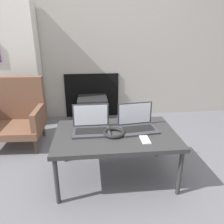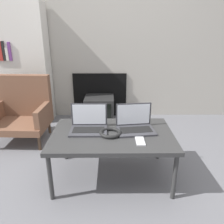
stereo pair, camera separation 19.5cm
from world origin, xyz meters
name	(u,v)px [view 2 (the right image)]	position (x,y,z in m)	size (l,w,h in m)	color
ground_plane	(113,199)	(0.00, 0.00, 0.00)	(14.00, 14.00, 0.00)	slate
wall_back	(111,30)	(0.00, 1.92, 1.29)	(7.00, 0.08, 2.60)	#ADA89E
table	(112,137)	(0.00, 0.31, 0.41)	(1.06, 0.68, 0.44)	#333333
laptop_left	(89,125)	(-0.21, 0.39, 0.49)	(0.33, 0.23, 0.23)	#38383D
laptop_right	(135,124)	(0.21, 0.39, 0.49)	(0.35, 0.27, 0.23)	#38383D
headphones	(110,133)	(-0.02, 0.29, 0.46)	(0.19, 0.19, 0.03)	black
phone	(140,141)	(0.22, 0.16, 0.45)	(0.07, 0.15, 0.01)	silver
tv	(99,109)	(-0.18, 1.66, 0.18)	(0.42, 0.42, 0.37)	black
armchair	(22,109)	(-1.10, 1.12, 0.38)	(0.67, 0.57, 0.78)	brown
bookshelf	(21,65)	(-1.27, 1.72, 0.83)	(0.76, 0.32, 1.65)	silver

